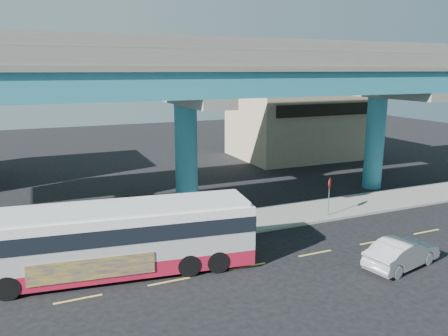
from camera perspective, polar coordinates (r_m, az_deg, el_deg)
name	(u,v)px	position (r m, az deg, el deg)	size (l,w,h in m)	color
ground	(245,264)	(22.40, 2.72, -12.42)	(120.00, 120.00, 0.00)	black
sidewalk	(206,227)	(27.03, -2.42, -7.72)	(70.00, 4.00, 0.15)	gray
lane_markings	(247,266)	(22.15, 3.06, -12.71)	(58.00, 0.12, 0.01)	#D8C64C
viaduct	(184,76)	(28.73, -5.22, 11.93)	(52.00, 12.40, 11.70)	teal
building_beige	(300,125)	(49.57, 9.93, 5.58)	(14.00, 10.23, 7.00)	tan
transit_bus	(116,237)	(21.35, -13.97, -8.72)	(13.31, 4.41, 3.36)	maroon
sedan	(402,253)	(23.52, 22.22, -10.21)	(4.61, 2.42, 1.45)	#A2A2A7
stop_sign	(330,188)	(29.12, 13.62, -2.57)	(0.60, 0.54, 2.58)	gray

